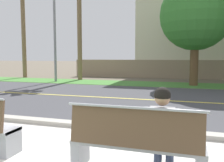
{
  "coord_description": "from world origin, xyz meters",
  "views": [
    {
      "loc": [
        2.19,
        -2.87,
        1.66
      ],
      "look_at": [
        0.2,
        3.47,
        1.0
      ],
      "focal_mm": 39.77,
      "sensor_mm": 36.0,
      "label": 1
    }
  ],
  "objects_px": {
    "seated_person_grey": "(162,127)",
    "streetlamp": "(56,19)",
    "bench_right": "(136,144)",
    "shade_tree_far_left": "(198,9)"
  },
  "relations": [
    {
      "from": "seated_person_grey",
      "to": "streetlamp",
      "type": "height_order",
      "value": "streetlamp"
    },
    {
      "from": "bench_right",
      "to": "streetlamp",
      "type": "distance_m",
      "value": 14.27
    },
    {
      "from": "bench_right",
      "to": "shade_tree_far_left",
      "type": "distance_m",
      "value": 12.16
    },
    {
      "from": "bench_right",
      "to": "shade_tree_far_left",
      "type": "height_order",
      "value": "shade_tree_far_left"
    },
    {
      "from": "seated_person_grey",
      "to": "shade_tree_far_left",
      "type": "relative_size",
      "value": 0.19
    },
    {
      "from": "seated_person_grey",
      "to": "shade_tree_far_left",
      "type": "distance_m",
      "value": 11.9
    },
    {
      "from": "streetlamp",
      "to": "shade_tree_far_left",
      "type": "xyz_separation_m",
      "value": [
        8.8,
        0.09,
        0.15
      ]
    },
    {
      "from": "seated_person_grey",
      "to": "shade_tree_far_left",
      "type": "xyz_separation_m",
      "value": [
        0.71,
        11.32,
        3.59
      ]
    },
    {
      "from": "bench_right",
      "to": "seated_person_grey",
      "type": "height_order",
      "value": "seated_person_grey"
    },
    {
      "from": "bench_right",
      "to": "shade_tree_far_left",
      "type": "relative_size",
      "value": 0.29
    }
  ]
}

